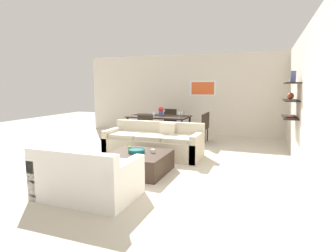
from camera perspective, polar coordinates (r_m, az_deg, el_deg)
ground_plane at (r=6.18m, az=-3.58°, el=-7.00°), size 18.00×18.00×0.00m
back_wall_unit at (r=9.23m, az=6.88°, el=6.55°), size 8.40×0.09×2.70m
right_wall_shelf_unit at (r=6.10m, az=26.01°, el=4.85°), size 0.34×8.20×2.70m
sofa_beige at (r=6.44m, az=-2.97°, el=-3.69°), size 2.27×0.90×0.78m
loveseat_white at (r=4.24m, az=-16.71°, el=-10.45°), size 1.42×0.90×0.78m
coffee_table at (r=5.26m, az=-6.20°, el=-7.65°), size 1.09×1.06×0.38m
decorative_bowl at (r=5.22m, az=-6.65°, el=-5.19°), size 0.32×0.32×0.07m
candle_jar at (r=5.18m, az=-3.23°, el=-5.27°), size 0.09×0.09×0.07m
apple_on_coffee_table at (r=5.44m, az=-8.06°, el=-4.62°), size 0.08×0.08×0.08m
dining_table at (r=8.18m, az=-1.89°, el=1.67°), size 1.81×0.96×0.75m
dining_chair_foot at (r=7.40m, az=-4.42°, el=-0.45°), size 0.44×0.44×0.88m
dining_chair_right_far at (r=8.03m, az=7.42°, el=0.20°), size 0.44×0.44×0.88m
dining_chair_head at (r=9.03m, az=0.20°, el=1.17°), size 0.44×0.44×0.88m
dining_chair_right_near at (r=7.61m, az=6.71°, el=-0.24°), size 0.44×0.44×0.88m
wine_glass_right_near at (r=7.83m, az=2.37°, el=2.66°), size 0.07×0.07×0.15m
wine_glass_right_far at (r=8.05m, az=2.88°, el=2.78°), size 0.07×0.07×0.15m
wine_glass_head at (r=8.55m, az=-0.85°, el=3.19°), size 0.06×0.06×0.16m
wine_glass_foot at (r=7.78m, az=-3.04°, el=2.59°), size 0.07×0.07×0.15m
centerpiece_vase at (r=8.19m, az=-1.51°, el=3.23°), size 0.16×0.16×0.28m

